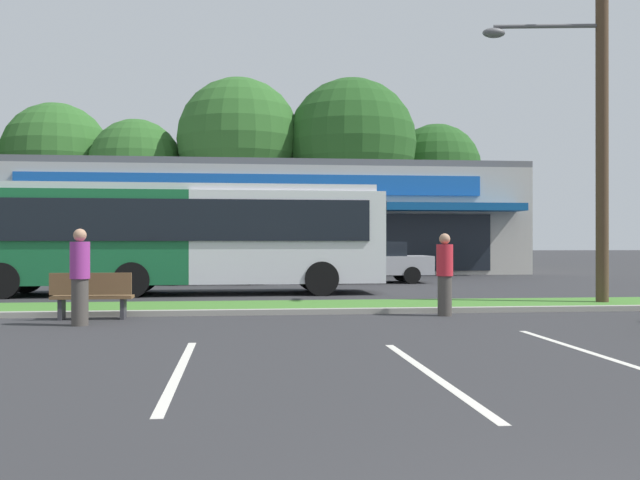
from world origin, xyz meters
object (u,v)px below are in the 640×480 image
object	(u,v)px
car_2	(371,262)
car_4	(213,263)
pedestrian_by_pole	(80,277)
bus_stop_bench	(92,295)
utility_pole	(596,97)
pedestrian_near_bench	(445,274)
city_bus	(170,235)

from	to	relation	value
car_2	car_4	bearing A→B (deg)	0.97
car_2	pedestrian_by_pole	size ratio (longest dim) A/B	2.51
bus_stop_bench	pedestrian_by_pole	world-z (taller)	pedestrian_by_pole
car_4	pedestrian_by_pole	xyz separation A→B (m)	(-1.97, -13.05, 0.15)
utility_pole	pedestrian_by_pole	world-z (taller)	utility_pole
car_4	pedestrian_near_bench	distance (m)	13.20
pedestrian_near_bench	city_bus	bearing A→B (deg)	-104.66
utility_pole	city_bus	world-z (taller)	utility_pole
car_4	city_bus	bearing A→B (deg)	78.16
car_2	pedestrian_by_pole	xyz separation A→B (m)	(-7.97, -13.15, 0.11)
utility_pole	bus_stop_bench	distance (m)	12.50
city_bus	bus_stop_bench	bearing A→B (deg)	-98.31
bus_stop_bench	pedestrian_by_pole	xyz separation A→B (m)	(-0.01, -1.03, 0.41)
utility_pole	pedestrian_near_bench	xyz separation A→B (m)	(-4.23, -1.65, -4.19)
car_2	utility_pole	bearing A→B (deg)	108.73
city_bus	pedestrian_by_pole	bearing A→B (deg)	-97.46
utility_pole	bus_stop_bench	size ratio (longest dim) A/B	5.90
utility_pole	pedestrian_by_pole	bearing A→B (deg)	-167.16
utility_pole	pedestrian_by_pole	distance (m)	12.54
car_4	pedestrian_by_pole	size ratio (longest dim) A/B	2.36
car_2	pedestrian_by_pole	distance (m)	15.38
pedestrian_by_pole	bus_stop_bench	bearing A→B (deg)	-95.66
car_2	pedestrian_by_pole	world-z (taller)	pedestrian_by_pole
bus_stop_bench	utility_pole	bearing A→B (deg)	-172.10
utility_pole	car_2	world-z (taller)	utility_pole
utility_pole	city_bus	bearing A→B (deg)	153.61
utility_pole	bus_stop_bench	bearing A→B (deg)	-172.10
city_bus	car_4	world-z (taller)	city_bus
bus_stop_bench	pedestrian_near_bench	distance (m)	7.30
utility_pole	city_bus	xyz separation A→B (m)	(-10.64, 5.28, -3.30)
city_bus	bus_stop_bench	size ratio (longest dim) A/B	7.96
city_bus	pedestrian_by_pole	distance (m)	8.01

